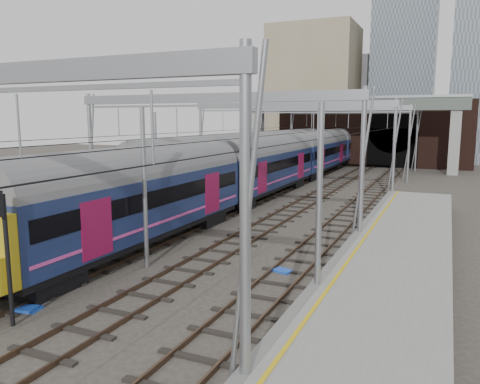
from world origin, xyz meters
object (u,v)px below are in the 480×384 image
at_px(train_main, 298,157).
at_px(relay_cabinet, 11,242).
at_px(train_second, 274,153).
at_px(signal_near_centre, 4,241).

bearing_deg(train_main, relay_cabinet, -99.72).
height_order(train_second, relay_cabinet, train_second).
bearing_deg(signal_near_centre, train_main, 107.07).
bearing_deg(train_second, relay_cabinet, -91.92).
height_order(train_second, signal_near_centre, train_second).
xyz_separation_m(train_main, signal_near_centre, (1.62, -35.75, 0.14)).
relative_size(train_second, signal_near_centre, 12.19).
distance_m(train_second, signal_near_centre, 40.26).
bearing_deg(train_second, signal_near_centre, -81.98).
xyz_separation_m(train_main, relay_cabinet, (-5.14, -30.03, -2.03)).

